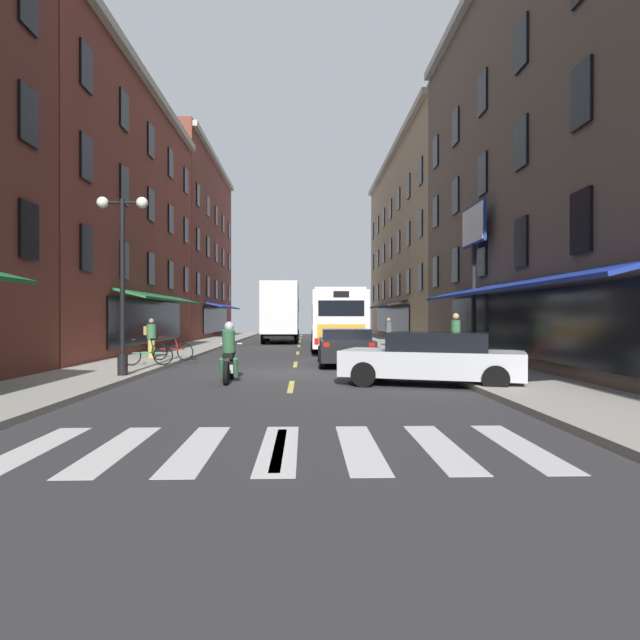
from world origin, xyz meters
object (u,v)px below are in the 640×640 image
object	(u,v)px
street_lamp_twin	(122,276)
motorcycle_rider	(229,356)
box_truck	(281,313)
sedan_mid	(433,358)
bicycle_near	(147,355)
billboard_sign	(474,243)
pedestrian_mid	(389,332)
bicycle_mid	(172,351)
transit_bus	(336,319)
sedan_near	(345,346)
pedestrian_near	(151,337)
pedestrian_far	(456,337)
sedan_far	(287,329)

from	to	relation	value
street_lamp_twin	motorcycle_rider	bearing A→B (deg)	-9.25
motorcycle_rider	box_truck	bearing A→B (deg)	88.97
sedan_mid	bicycle_near	world-z (taller)	sedan_mid
billboard_sign	pedestrian_mid	world-z (taller)	billboard_sign
bicycle_mid	transit_bus	bearing A→B (deg)	54.44
pedestrian_mid	sedan_near	bearing A→B (deg)	122.55
bicycle_mid	motorcycle_rider	bearing A→B (deg)	-62.87
sedan_near	pedestrian_near	world-z (taller)	pedestrian_near
pedestrian_mid	pedestrian_far	distance (m)	11.50
pedestrian_far	street_lamp_twin	distance (m)	11.46
motorcycle_rider	pedestrian_mid	size ratio (longest dim) A/B	1.30
sedan_mid	street_lamp_twin	size ratio (longest dim) A/B	0.99
bicycle_near	pedestrian_far	distance (m)	10.84
transit_bus	sedan_far	bearing A→B (deg)	99.69
bicycle_near	pedestrian_near	world-z (taller)	pedestrian_near
billboard_sign	transit_bus	bearing A→B (deg)	119.70
sedan_near	motorcycle_rider	world-z (taller)	motorcycle_rider
billboard_sign	pedestrian_near	distance (m)	13.46
sedan_far	bicycle_mid	distance (m)	28.86
motorcycle_rider	street_lamp_twin	size ratio (longest dim) A/B	0.41
box_truck	street_lamp_twin	size ratio (longest dim) A/B	1.50
sedan_near	bicycle_near	size ratio (longest dim) A/B	2.60
sedan_near	street_lamp_twin	world-z (taller)	street_lamp_twin
sedan_mid	motorcycle_rider	xyz separation A→B (m)	(-5.42, 0.90, 0.00)
bicycle_mid	pedestrian_near	bearing A→B (deg)	130.48
pedestrian_near	pedestrian_far	world-z (taller)	pedestrian_far
sedan_far	sedan_near	bearing A→B (deg)	-84.00
billboard_sign	street_lamp_twin	distance (m)	13.34
bicycle_near	pedestrian_mid	xyz separation A→B (m)	(10.14, 12.34, 0.45)
transit_bus	pedestrian_near	world-z (taller)	transit_bus
pedestrian_far	bicycle_mid	bearing A→B (deg)	-137.65
street_lamp_twin	bicycle_mid	bearing A→B (deg)	88.73
billboard_sign	sedan_far	xyz separation A→B (m)	(-8.28, 28.01, -4.05)
pedestrian_mid	pedestrian_near	bearing A→B (deg)	88.22
bicycle_near	billboard_sign	bearing A→B (deg)	12.94
bicycle_near	street_lamp_twin	world-z (taller)	street_lamp_twin
sedan_mid	bicycle_mid	distance (m)	10.68
sedan_far	bicycle_mid	bearing A→B (deg)	-96.83
box_truck	pedestrian_mid	world-z (taller)	box_truck
box_truck	bicycle_mid	distance (m)	17.42
sedan_near	sedan_mid	bearing A→B (deg)	-72.95
sedan_far	pedestrian_near	xyz separation A→B (m)	(-4.63, -27.26, 0.30)
sedan_near	pedestrian_far	bearing A→B (deg)	-9.25
transit_bus	bicycle_mid	distance (m)	11.62
transit_bus	sedan_far	xyz separation A→B (m)	(-3.29, 19.26, -0.99)
pedestrian_near	pedestrian_far	distance (m)	11.95
billboard_sign	sedan_near	world-z (taller)	billboard_sign
bicycle_near	pedestrian_near	xyz separation A→B (m)	(-0.86, 3.51, 0.47)
billboard_sign	transit_bus	distance (m)	10.53
transit_bus	pedestrian_near	distance (m)	11.28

